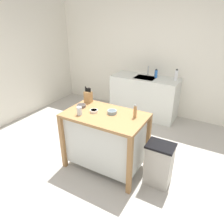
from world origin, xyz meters
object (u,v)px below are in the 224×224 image
object	(u,v)px
bowl_ceramic_small	(94,111)
sink_faucet	(148,71)
drinking_cup	(79,111)
pepper_grinder	(135,111)
trash_bin	(159,164)
bottle_spray_cleaner	(176,75)
bottle_dish_soap	(156,74)
bowl_ceramic_wide	(81,106)
knife_block	(88,96)
bowl_stoneware_deep	(112,112)
kitchen_island	(105,138)

from	to	relation	value
bowl_ceramic_small	sink_faucet	distance (m)	2.16
drinking_cup	pepper_grinder	world-z (taller)	pepper_grinder
trash_bin	bottle_spray_cleaner	size ratio (longest dim) A/B	2.68
trash_bin	bottle_spray_cleaner	world-z (taller)	bottle_spray_cleaner
bottle_dish_soap	bowl_ceramic_wide	bearing A→B (deg)	-102.79
knife_block	sink_faucet	xyz separation A→B (m)	(0.28, 1.88, 0.02)
bowl_stoneware_deep	bottle_spray_cleaner	world-z (taller)	bottle_spray_cleaner
sink_faucet	bottle_dish_soap	bearing A→B (deg)	-15.07
trash_bin	bottle_dish_soap	size ratio (longest dim) A/B	3.37
bowl_stoneware_deep	bottle_dish_soap	size ratio (longest dim) A/B	0.71
bottle_dish_soap	drinking_cup	bearing A→B (deg)	-98.22
bowl_ceramic_small	bowl_stoneware_deep	bearing A→B (deg)	19.53
knife_block	bowl_stoneware_deep	world-z (taller)	knife_block
bowl_ceramic_wide	drinking_cup	world-z (taller)	drinking_cup
trash_bin	drinking_cup	bearing A→B (deg)	-168.23
bowl_ceramic_small	drinking_cup	xyz separation A→B (m)	(-0.13, -0.16, 0.04)
bowl_ceramic_small	trash_bin	bearing A→B (deg)	3.92
trash_bin	sink_faucet	bearing A→B (deg)	115.37
bowl_stoneware_deep	bottle_spray_cleaner	xyz separation A→B (m)	(0.37, 2.02, 0.09)
bowl_ceramic_small	drinking_cup	distance (m)	0.21
pepper_grinder	bowl_ceramic_small	bearing A→B (deg)	-166.68
trash_bin	bottle_dish_soap	bearing A→B (deg)	111.09
bowl_ceramic_small	trash_bin	xyz separation A→B (m)	(0.98, 0.07, -0.60)
kitchen_island	bowl_ceramic_small	size ratio (longest dim) A/B	10.20
bowl_ceramic_wide	bottle_dish_soap	world-z (taller)	bottle_dish_soap
bowl_ceramic_wide	bottle_spray_cleaner	xyz separation A→B (m)	(0.88, 2.05, 0.09)
bowl_ceramic_wide	bottle_dish_soap	distance (m)	2.09
bowl_ceramic_wide	drinking_cup	bearing A→B (deg)	-58.21
trash_bin	sink_faucet	world-z (taller)	sink_faucet
bowl_ceramic_small	bottle_spray_cleaner	distance (m)	2.20
bottle_dish_soap	bottle_spray_cleaner	size ratio (longest dim) A/B	0.80
bowl_stoneware_deep	bowl_ceramic_wide	distance (m)	0.51
bowl_ceramic_small	bottle_dish_soap	xyz separation A→B (m)	(0.20, 2.10, 0.07)
sink_faucet	bowl_ceramic_small	bearing A→B (deg)	-89.82
knife_block	drinking_cup	distance (m)	0.46
kitchen_island	sink_faucet	bearing A→B (deg)	94.69
kitchen_island	drinking_cup	distance (m)	0.57
bowl_ceramic_wide	pepper_grinder	bearing A→B (deg)	5.37
sink_faucet	pepper_grinder	bearing A→B (deg)	-74.07
bowl_ceramic_wide	sink_faucet	world-z (taller)	sink_faucet
bowl_stoneware_deep	trash_bin	size ratio (longest dim) A/B	0.21
bottle_spray_cleaner	bowl_ceramic_small	bearing A→B (deg)	-106.38
drinking_cup	bottle_dish_soap	size ratio (longest dim) A/B	0.62
knife_block	drinking_cup	bearing A→B (deg)	-69.92
bowl_ceramic_small	drinking_cup	bearing A→B (deg)	-127.85
trash_bin	pepper_grinder	bearing A→B (deg)	170.71
drinking_cup	kitchen_island	bearing A→B (deg)	32.16
kitchen_island	bowl_stoneware_deep	bearing A→B (deg)	40.06
bowl_ceramic_small	kitchen_island	bearing A→B (deg)	7.43
bowl_ceramic_small	sink_faucet	bearing A→B (deg)	90.18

